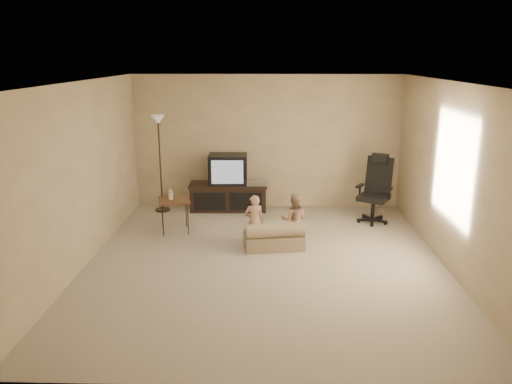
# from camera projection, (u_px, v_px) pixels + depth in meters

# --- Properties ---
(floor) EXTENTS (5.50, 5.50, 0.00)m
(floor) POSITION_uv_depth(u_px,v_px,m) (265.00, 262.00, 7.06)
(floor) COLOR #B1A28C
(floor) RESTS_ON ground
(room_shell) EXTENTS (5.50, 5.50, 5.50)m
(room_shell) POSITION_uv_depth(u_px,v_px,m) (266.00, 157.00, 6.66)
(room_shell) COLOR white
(room_shell) RESTS_ON floor
(tv_stand) EXTENTS (1.49, 0.59, 1.06)m
(tv_stand) POSITION_uv_depth(u_px,v_px,m) (229.00, 187.00, 9.36)
(tv_stand) COLOR black
(tv_stand) RESTS_ON floor
(office_chair) EXTENTS (0.75, 0.75, 1.19)m
(office_chair) POSITION_uv_depth(u_px,v_px,m) (375.00, 198.00, 8.69)
(office_chair) COLOR black
(office_chair) RESTS_ON floor
(side_table) EXTENTS (0.60, 0.60, 0.75)m
(side_table) POSITION_uv_depth(u_px,v_px,m) (174.00, 201.00, 8.15)
(side_table) COLOR brown
(side_table) RESTS_ON floor
(floor_lamp) EXTENTS (0.28, 0.28, 1.79)m
(floor_lamp) POSITION_uv_depth(u_px,v_px,m) (159.00, 142.00, 9.06)
(floor_lamp) COLOR #302215
(floor_lamp) RESTS_ON floor
(child_sofa) EXTENTS (0.95, 0.62, 0.43)m
(child_sofa) POSITION_uv_depth(u_px,v_px,m) (274.00, 238.00, 7.52)
(child_sofa) COLOR tan
(child_sofa) RESTS_ON floor
(toddler_left) EXTENTS (0.34, 0.28, 0.82)m
(toddler_left) POSITION_uv_depth(u_px,v_px,m) (254.00, 221.00, 7.54)
(toddler_left) COLOR tan
(toddler_left) RESTS_ON floor
(toddler_right) EXTENTS (0.41, 0.24, 0.82)m
(toddler_right) POSITION_uv_depth(u_px,v_px,m) (294.00, 220.00, 7.59)
(toddler_right) COLOR tan
(toddler_right) RESTS_ON floor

